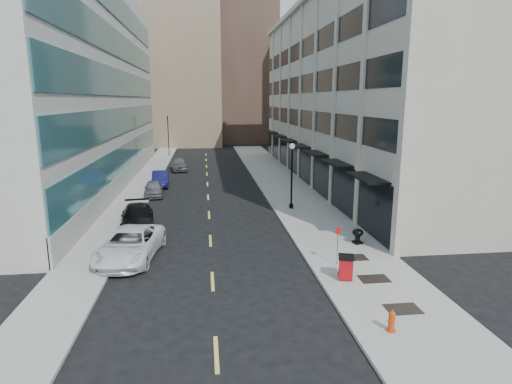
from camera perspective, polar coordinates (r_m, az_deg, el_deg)
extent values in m
plane|color=black|center=(19.05, -5.68, -14.18)|extent=(160.00, 160.00, 0.00)
cube|color=gray|center=(38.78, 4.74, -0.28)|extent=(5.00, 80.00, 0.15)
cube|color=gray|center=(38.52, -16.12, -0.82)|extent=(3.00, 80.00, 0.15)
cube|color=#BFB7A2|center=(47.32, 14.79, 12.51)|extent=(14.00, 46.00, 18.00)
cube|color=black|center=(45.71, 6.12, 4.05)|extent=(0.18, 46.00, 3.60)
cube|color=#BFB7A2|center=(46.20, 6.39, 24.09)|extent=(0.60, 46.40, 0.50)
cube|color=black|center=(45.29, 6.26, 9.70)|extent=(0.12, 46.00, 1.80)
cube|color=black|center=(45.27, 6.37, 14.12)|extent=(0.12, 46.00, 1.80)
cube|color=black|center=(45.53, 6.48, 18.53)|extent=(0.12, 46.00, 1.80)
cube|color=#BFB7A2|center=(23.43, 19.48, 12.89)|extent=(0.35, 0.60, 18.00)
cube|color=#BFB7A2|center=(28.94, 14.14, 12.96)|extent=(0.35, 0.60, 18.00)
cube|color=#BFB7A2|center=(34.62, 10.53, 12.94)|extent=(0.35, 0.60, 18.00)
cube|color=#BFB7A2|center=(40.39, 7.95, 12.90)|extent=(0.35, 0.60, 18.00)
cube|color=#BFB7A2|center=(46.22, 6.01, 12.85)|extent=(0.35, 0.60, 18.00)
cube|color=#BFB7A2|center=(52.09, 4.51, 12.80)|extent=(0.35, 0.60, 18.00)
cube|color=#BFB7A2|center=(57.98, 3.32, 12.76)|extent=(0.35, 0.60, 18.00)
cube|color=#BFB7A2|center=(63.90, 2.34, 12.72)|extent=(0.35, 0.60, 18.00)
cube|color=black|center=(26.30, 14.56, 1.87)|extent=(1.30, 4.00, 0.12)
cube|color=black|center=(31.89, 10.66, 3.81)|extent=(1.30, 4.00, 0.12)
cube|color=black|center=(37.60, 7.92, 5.16)|extent=(1.30, 4.00, 0.12)
cube|color=black|center=(43.39, 5.90, 6.15)|extent=(1.30, 4.00, 0.12)
cube|color=black|center=(49.23, 4.36, 6.90)|extent=(1.30, 4.00, 0.12)
cube|color=black|center=(55.10, 3.14, 7.48)|extent=(1.30, 4.00, 0.12)
cube|color=black|center=(61.00, 2.15, 7.95)|extent=(1.30, 4.00, 0.12)
cube|color=beige|center=(46.83, -27.33, 12.81)|extent=(16.00, 46.00, 20.00)
cube|color=gray|center=(45.38, -16.64, 2.14)|extent=(0.20, 46.00, 1.80)
cube|color=#2F6A6F|center=(45.08, -16.82, 4.77)|extent=(0.14, 45.60, 2.40)
cube|color=#2F6A6F|center=(44.79, -17.10, 9.21)|extent=(0.14, 45.60, 2.40)
cube|color=#2F6A6F|center=(44.77, -17.38, 13.68)|extent=(0.14, 45.60, 2.40)
cube|color=#2F6A6F|center=(45.03, -17.68, 18.13)|extent=(0.14, 45.60, 2.40)
cube|color=#2F6A6F|center=(45.55, -17.99, 22.49)|extent=(0.14, 45.60, 2.40)
cube|color=#8C7A5C|center=(85.33, -9.82, 15.80)|extent=(14.00, 18.00, 28.00)
cube|color=brown|center=(89.86, -1.72, 17.70)|extent=(12.00, 16.00, 34.00)
cube|color=#8C7A5C|center=(96.09, -15.59, 13.33)|extent=(12.00, 14.00, 22.00)
cube|color=#BFB7A2|center=(85.06, 5.60, 13.23)|extent=(10.00, 14.00, 20.00)
cube|color=black|center=(18.91, 18.99, -14.53)|extent=(1.40, 1.00, 0.01)
cube|color=black|center=(21.37, 15.47, -11.09)|extent=(1.40, 1.00, 0.01)
cube|color=black|center=(23.79, 12.91, -8.51)|extent=(1.40, 1.00, 0.01)
cube|color=#D8CC4C|center=(15.57, -5.31, -20.71)|extent=(0.15, 2.20, 0.01)
cube|color=#D8CC4C|center=(20.86, -5.82, -11.73)|extent=(0.15, 2.20, 0.01)
cube|color=#D8CC4C|center=(26.46, -6.10, -6.46)|extent=(0.15, 2.20, 0.01)
cube|color=#D8CC4C|center=(32.20, -6.28, -3.05)|extent=(0.15, 2.20, 0.01)
cube|color=#D8CC4C|center=(38.02, -6.41, -0.68)|extent=(0.15, 2.20, 0.01)
cube|color=#D8CC4C|center=(43.89, -6.50, 1.06)|extent=(0.15, 2.20, 0.01)
cube|color=#D8CC4C|center=(49.79, -6.57, 2.39)|extent=(0.15, 2.20, 0.01)
cube|color=#D8CC4C|center=(55.72, -6.62, 3.44)|extent=(0.15, 2.20, 0.01)
cube|color=#D8CC4C|center=(61.65, -6.67, 4.28)|extent=(0.15, 2.20, 0.01)
cube|color=#D8CC4C|center=(67.60, -6.70, 4.98)|extent=(0.15, 2.20, 0.01)
cylinder|color=black|center=(65.51, -11.61, 7.22)|extent=(0.12, 0.12, 6.00)
imported|color=black|center=(65.33, -11.72, 9.83)|extent=(0.66, 0.66, 1.98)
imported|color=white|center=(24.12, -16.38, -6.73)|extent=(3.48, 6.21, 1.64)
imported|color=black|center=(29.78, -15.53, -3.22)|extent=(2.76, 5.39, 1.50)
imported|color=gray|center=(39.12, -13.49, 0.43)|extent=(1.97, 4.12, 1.36)
imported|color=#161653|center=(43.58, -12.64, 1.74)|extent=(1.86, 4.59, 1.48)
imported|color=slate|center=(52.72, -10.23, 3.67)|extent=(2.30, 4.73, 1.56)
cylinder|color=#DA430F|center=(17.19, 17.54, -17.16)|extent=(0.34, 0.34, 0.06)
cylinder|color=#DA430F|center=(17.04, 17.61, -16.22)|extent=(0.23, 0.23, 0.57)
sphere|color=#DA430F|center=(16.90, 17.68, -15.30)|extent=(0.26, 0.26, 0.26)
cylinder|color=#DA430F|center=(16.84, 17.71, -14.91)|extent=(0.07, 0.07, 0.11)
cylinder|color=#DA430F|center=(17.01, 17.63, -16.00)|extent=(0.32, 0.23, 0.12)
cylinder|color=#DA430F|center=(16.99, 17.66, -16.03)|extent=(0.22, 0.22, 0.16)
cube|color=#AA0B10|center=(20.84, 11.88, -9.86)|extent=(0.78, 0.78, 1.02)
cube|color=black|center=(20.65, 11.94, -8.48)|extent=(0.88, 0.88, 0.12)
cylinder|color=black|center=(21.24, 11.00, -10.69)|extent=(0.06, 0.22, 0.22)
cylinder|color=black|center=(21.37, 12.06, -10.60)|extent=(0.06, 0.22, 0.22)
cylinder|color=black|center=(33.48, 4.71, -1.86)|extent=(0.31, 0.31, 0.35)
cylinder|color=black|center=(33.00, 4.78, 1.97)|extent=(0.14, 0.14, 4.50)
sphere|color=silver|center=(32.66, 4.86, 6.11)|extent=(0.43, 0.43, 0.43)
cone|color=black|center=(32.63, 4.86, 6.54)|extent=(0.12, 0.12, 0.18)
cylinder|color=slate|center=(22.35, 10.81, -6.92)|extent=(0.04, 0.04, 2.11)
cube|color=#AD150B|center=(22.10, 10.91, -5.10)|extent=(0.25, 0.07, 0.33)
cube|color=black|center=(26.05, 13.37, -6.54)|extent=(0.56, 0.56, 0.14)
cylinder|color=black|center=(25.97, 13.40, -5.97)|extent=(0.30, 0.30, 0.46)
ellipsoid|color=black|center=(25.87, 13.43, -5.29)|extent=(0.64, 0.64, 0.45)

